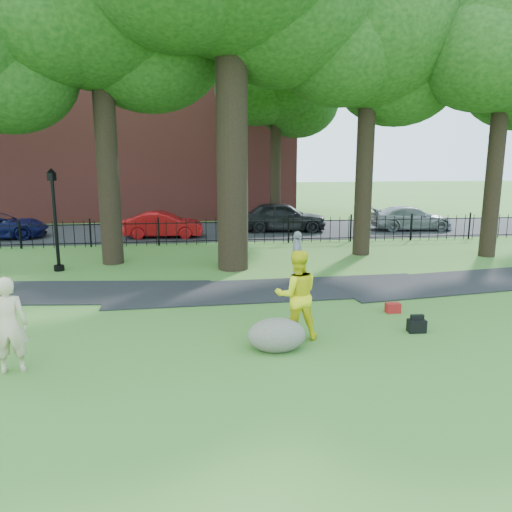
{
  "coord_description": "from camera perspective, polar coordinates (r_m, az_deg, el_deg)",
  "views": [
    {
      "loc": [
        -1.35,
        -10.72,
        4.17
      ],
      "look_at": [
        0.22,
        2.0,
        1.5
      ],
      "focal_mm": 35.0,
      "sensor_mm": 36.0,
      "label": 1
    }
  ],
  "objects": [
    {
      "name": "ground",
      "position": [
        11.59,
        0.14,
        -9.32
      ],
      "size": [
        120.0,
        120.0,
        0.0
      ],
      "primitive_type": "plane",
      "color": "#3D6B25",
      "rests_on": "ground"
    },
    {
      "name": "footpath",
      "position": [
        15.39,
        2.02,
        -3.96
      ],
      "size": [
        36.07,
        3.85,
        0.03
      ],
      "primitive_type": "cube",
      "rotation": [
        0.0,
        0.0,
        0.03
      ],
      "color": "black",
      "rests_on": "ground"
    },
    {
      "name": "street",
      "position": [
        27.08,
        -4.11,
        2.88
      ],
      "size": [
        80.0,
        7.0,
        0.02
      ],
      "primitive_type": "cube",
      "color": "black",
      "rests_on": "ground"
    },
    {
      "name": "iron_fence",
      "position": [
        23.04,
        -3.6,
        2.83
      ],
      "size": [
        44.0,
        0.04,
        1.2
      ],
      "color": "black",
      "rests_on": "ground"
    },
    {
      "name": "brick_building",
      "position": [
        34.87,
        -11.78,
        14.53
      ],
      "size": [
        18.0,
        8.0,
        12.0
      ],
      "primitive_type": "cube",
      "color": "brown",
      "rests_on": "ground"
    },
    {
      "name": "tree_row",
      "position": [
        19.63,
        -1.56,
        23.48
      ],
      "size": [
        26.82,
        7.96,
        12.42
      ],
      "color": "black",
      "rests_on": "ground"
    },
    {
      "name": "woman",
      "position": [
        10.68,
        -26.45,
        -7.06
      ],
      "size": [
        0.76,
        0.56,
        1.9
      ],
      "primitive_type": "imported",
      "rotation": [
        0.0,
        0.0,
        3.31
      ],
      "color": "beige",
      "rests_on": "ground"
    },
    {
      "name": "man",
      "position": [
        11.29,
        4.67,
        -4.45
      ],
      "size": [
        1.0,
        0.78,
        2.05
      ],
      "primitive_type": "imported",
      "rotation": [
        0.0,
        0.0,
        3.15
      ],
      "color": "yellow",
      "rests_on": "ground"
    },
    {
      "name": "pedestrian",
      "position": [
        16.21,
        4.71,
        -0.11
      ],
      "size": [
        0.66,
        1.06,
        1.69
      ],
      "primitive_type": "imported",
      "rotation": [
        0.0,
        0.0,
        1.3
      ],
      "color": "#AAA9AE",
      "rests_on": "ground"
    },
    {
      "name": "boulder",
      "position": [
        10.86,
        2.37,
        -8.73
      ],
      "size": [
        1.53,
        1.37,
        0.74
      ],
      "primitive_type": "ellipsoid",
      "rotation": [
        0.0,
        0.0,
        -0.41
      ],
      "color": "#686256",
      "rests_on": "ground"
    },
    {
      "name": "lamppost",
      "position": [
        18.97,
        -21.96,
        3.69
      ],
      "size": [
        0.36,
        0.36,
        3.64
      ],
      "rotation": [
        0.0,
        0.0,
        -0.39
      ],
      "color": "black",
      "rests_on": "ground"
    },
    {
      "name": "backpack",
      "position": [
        12.47,
        17.88,
        -7.61
      ],
      "size": [
        0.41,
        0.27,
        0.31
      ],
      "primitive_type": "cube",
      "rotation": [
        0.0,
        0.0,
        -0.03
      ],
      "color": "black",
      "rests_on": "ground"
    },
    {
      "name": "red_bag",
      "position": [
        13.77,
        15.37,
        -5.73
      ],
      "size": [
        0.37,
        0.24,
        0.26
      ],
      "primitive_type": "cube",
      "rotation": [
        0.0,
        0.0,
        -0.0
      ],
      "color": "maroon",
      "rests_on": "ground"
    },
    {
      "name": "red_sedan",
      "position": [
        25.23,
        -10.55,
        3.52
      ],
      "size": [
        3.93,
        1.51,
        1.28
      ],
      "primitive_type": "imported",
      "rotation": [
        0.0,
        0.0,
        1.53
      ],
      "color": "#A00C0E",
      "rests_on": "ground"
    },
    {
      "name": "grey_car",
      "position": [
        26.85,
        3.03,
        4.53
      ],
      "size": [
        4.82,
        2.31,
        1.59
      ],
      "primitive_type": "imported",
      "rotation": [
        0.0,
        0.0,
        1.48
      ],
      "color": "black",
      "rests_on": "ground"
    },
    {
      "name": "silver_car",
      "position": [
        28.58,
        17.27,
        4.15
      ],
      "size": [
        4.52,
        2.03,
        1.28
      ],
      "primitive_type": "imported",
      "rotation": [
        0.0,
        0.0,
        1.52
      ],
      "color": "gray",
      "rests_on": "ground"
    }
  ]
}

